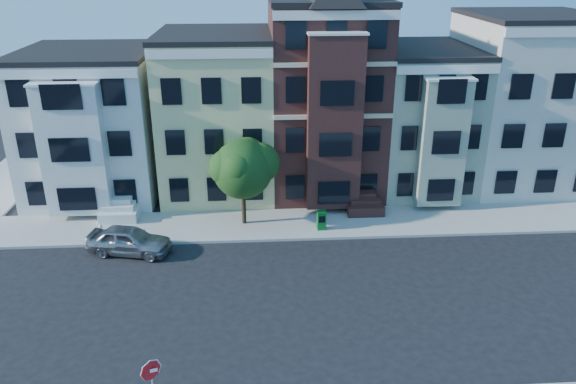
{
  "coord_description": "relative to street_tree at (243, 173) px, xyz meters",
  "views": [
    {
      "loc": [
        -4.66,
        -21.59,
        14.58
      ],
      "look_at": [
        -3.11,
        3.06,
        4.2
      ],
      "focal_mm": 35.0,
      "sensor_mm": 36.0,
      "label": 1
    }
  ],
  "objects": [
    {
      "name": "house_brown",
      "position": [
        5.36,
        6.31,
        2.73
      ],
      "size": [
        7.0,
        9.0,
        12.0
      ],
      "primitive_type": "cube",
      "color": "#3E1C19",
      "rests_on": "ground"
    },
    {
      "name": "parked_car",
      "position": [
        -6.04,
        -2.99,
        -2.52
      ],
      "size": [
        4.69,
        2.7,
        1.5
      ],
      "primitive_type": "imported",
      "rotation": [
        0.0,
        0.0,
        1.35
      ],
      "color": "#92949A",
      "rests_on": "ground"
    },
    {
      "name": "house_green",
      "position": [
        11.86,
        6.31,
        1.23
      ],
      "size": [
        6.0,
        9.0,
        9.0
      ],
      "primitive_type": "cube",
      "color": "gray",
      "rests_on": "ground"
    },
    {
      "name": "house_yellow",
      "position": [
        -1.64,
        6.31,
        1.73
      ],
      "size": [
        7.0,
        9.0,
        10.0
      ],
      "primitive_type": "cube",
      "color": "#D6CC87",
      "rests_on": "ground"
    },
    {
      "name": "house_cream",
      "position": [
        18.86,
        6.31,
        2.23
      ],
      "size": [
        8.0,
        9.0,
        11.0
      ],
      "primitive_type": "cube",
      "color": "beige",
      "rests_on": "ground"
    },
    {
      "name": "newspaper_box",
      "position": [
        4.42,
        -1.1,
        -2.57
      ],
      "size": [
        0.52,
        0.47,
        1.1
      ],
      "primitive_type": "cube",
      "rotation": [
        0.0,
        0.0,
        0.06
      ],
      "color": "#0B5E20",
      "rests_on": "far_sidewalk"
    },
    {
      "name": "fire_hydrant",
      "position": [
        -7.95,
        -1.23,
        -2.83
      ],
      "size": [
        0.25,
        0.25,
        0.58
      ],
      "primitive_type": "cylinder",
      "rotation": [
        0.0,
        0.0,
        -0.24
      ],
      "color": "silver",
      "rests_on": "far_sidewalk"
    },
    {
      "name": "ground",
      "position": [
        5.36,
        -8.19,
        -3.27
      ],
      "size": [
        120.0,
        120.0,
        0.0
      ],
      "primitive_type": "plane",
      "color": "black"
    },
    {
      "name": "far_sidewalk",
      "position": [
        5.36,
        -0.19,
        -3.2
      ],
      "size": [
        60.0,
        4.0,
        0.15
      ],
      "primitive_type": "cube",
      "color": "#9E9B93",
      "rests_on": "ground"
    },
    {
      "name": "house_white",
      "position": [
        -9.64,
        6.31,
        1.23
      ],
      "size": [
        8.0,
        9.0,
        9.0
      ],
      "primitive_type": "cube",
      "color": "silver",
      "rests_on": "ground"
    },
    {
      "name": "street_tree",
      "position": [
        0.0,
        0.0,
        0.0
      ],
      "size": [
        6.81,
        6.81,
        6.24
      ],
      "primitive_type": null,
      "rotation": [
        0.0,
        0.0,
        -0.33
      ],
      "color": "#26511C",
      "rests_on": "far_sidewalk"
    }
  ]
}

